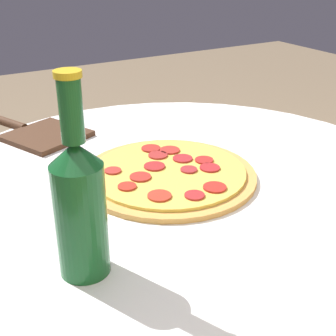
{
  "coord_description": "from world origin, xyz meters",
  "views": [
    {
      "loc": [
        0.42,
        0.66,
        1.14
      ],
      "look_at": [
        0.01,
        -0.04,
        0.75
      ],
      "focal_mm": 50.0,
      "sensor_mm": 36.0,
      "label": 1
    }
  ],
  "objects": [
    {
      "name": "table",
      "position": [
        0.0,
        0.0,
        0.56
      ],
      "size": [
        1.0,
        1.0,
        0.73
      ],
      "color": "white",
      "rests_on": "ground_plane"
    },
    {
      "name": "pizza",
      "position": [
        0.01,
        -0.04,
        0.74
      ],
      "size": [
        0.34,
        0.34,
        0.02
      ],
      "color": "#C68E47",
      "rests_on": "table"
    },
    {
      "name": "beer_bottle",
      "position": [
        0.25,
        0.15,
        0.84
      ],
      "size": [
        0.07,
        0.07,
        0.28
      ],
      "color": "#144C23",
      "rests_on": "table"
    },
    {
      "name": "pizza_paddle",
      "position": [
        0.16,
        -0.38,
        0.74
      ],
      "size": [
        0.21,
        0.31,
        0.02
      ],
      "rotation": [
        0.0,
        0.0,
        -1.17
      ],
      "color": "#422819",
      "rests_on": "table"
    }
  ]
}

